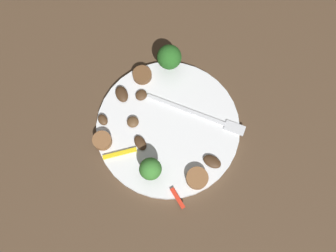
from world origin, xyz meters
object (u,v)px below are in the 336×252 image
Objects in this scene: sausage_slice_2 at (102,141)px; pepper_strip_1 at (178,198)px; mushroom_4 at (212,162)px; sausage_slice_0 at (142,75)px; mushroom_3 at (141,95)px; mushroom_0 at (120,96)px; pepper_strip_2 at (120,153)px; mushroom_5 at (103,120)px; mushroom_1 at (140,143)px; mushroom_2 at (133,122)px; sausage_slice_1 at (197,178)px; broccoli_floret_0 at (169,57)px; plate at (168,127)px; fork at (203,116)px; broccoli_floret_1 at (150,169)px.

sausage_slice_2 reaches higher than pepper_strip_1.
mushroom_4 is 0.85× the size of pepper_strip_1.
mushroom_3 is (0.02, -0.03, -0.00)m from sausage_slice_0.
mushroom_0 reaches higher than mushroom_4.
mushroom_4 is 0.15m from pepper_strip_2.
sausage_slice_2 is 0.04m from mushroom_5.
pepper_strip_2 is (-0.02, -0.03, -0.00)m from mushroom_1.
mushroom_2 is 0.95× the size of mushroom_5.
sausage_slice_1 and sausage_slice_2 have the same top height.
broccoli_floret_0 reaches higher than sausage_slice_2.
mushroom_0 is 0.55× the size of pepper_strip_2.
mushroom_5 is at bearing 127.68° from sausage_slice_2.
mushroom_2 is at bearing 104.52° from pepper_strip_2.
mushroom_5 is 0.18m from pepper_strip_1.
mushroom_1 is at bearing -31.16° from mushroom_0.
mushroom_3 is (-0.07, 0.02, 0.01)m from plate.
sausage_slice_0 is 0.09m from mushroom_2.
mushroom_2 is (-0.05, -0.03, 0.01)m from plate.
sausage_slice_2 reaches higher than mushroom_2.
mushroom_4 is 0.54× the size of pepper_strip_2.
mushroom_5 reaches higher than mushroom_1.
pepper_strip_2 reaches higher than plate.
sausage_slice_0 is at bearing 162.13° from mushroom_4.
mushroom_4 is (0.19, -0.06, -0.00)m from sausage_slice_0.
mushroom_4 is at bearing 80.98° from pepper_strip_1.
sausage_slice_1 is at bearing 13.18° from sausage_slice_2.
plate is 0.10m from mushroom_4.
mushroom_2 is at bearing -152.49° from fork.
mushroom_0 is 0.20m from mushroom_4.
mushroom_4 reaches higher than fork.
broccoli_floret_1 is at bearing 3.55° from pepper_strip_2.
plate is 0.10m from mushroom_0.
sausage_slice_2 is 0.19m from mushroom_4.
sausage_slice_2 is 0.06m from mushroom_1.
plate is 0.10m from sausage_slice_1.
broccoli_floret_0 is 1.14× the size of broccoli_floret_1.
pepper_strip_1 is at bearing -51.74° from broccoli_floret_0.
broccoli_floret_0 is at bearing 86.27° from sausage_slice_2.
broccoli_floret_0 is 2.85× the size of mushroom_3.
sausage_slice_0 reaches higher than pepper_strip_1.
plate is at bearing 30.17° from mushroom_5.
fork is 0.11m from sausage_slice_1.
mushroom_1 is (0.07, -0.10, -0.00)m from sausage_slice_0.
mushroom_2 is 0.36× the size of pepper_strip_2.
mushroom_2 and mushroom_5 have the same top height.
sausage_slice_0 is at bearing 151.16° from plate.
broccoli_floret_0 reaches higher than mushroom_0.
mushroom_2 is 0.15m from mushroom_4.
sausage_slice_1 reaches higher than pepper_strip_2.
plate is 0.11m from sausage_slice_0.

